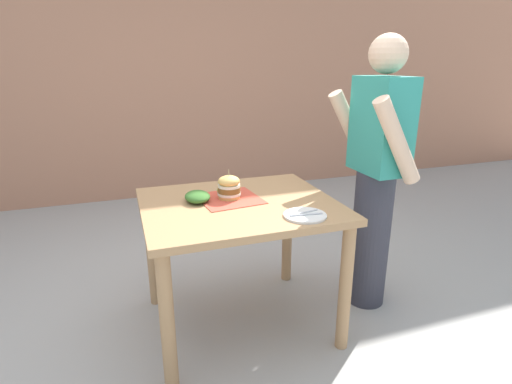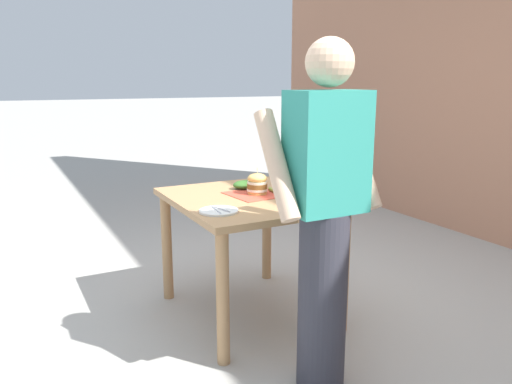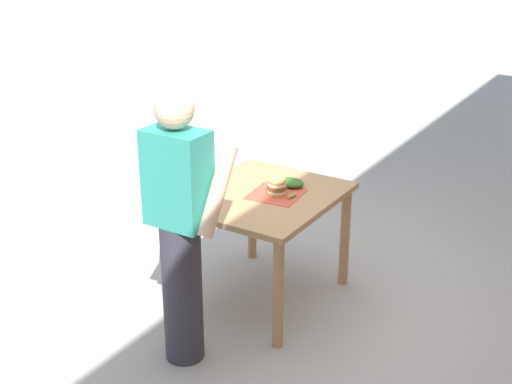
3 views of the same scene
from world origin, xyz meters
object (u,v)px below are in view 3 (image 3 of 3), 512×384
at_px(pickle_spear, 292,196).
at_px(side_plate_with_forks, 204,196).
at_px(patio_table, 264,211).
at_px(diner_across_table, 180,226).
at_px(sandwich, 277,185).
at_px(side_salad, 291,183).

distance_m(pickle_spear, side_plate_with_forks, 0.59).
bearing_deg(patio_table, diner_across_table, 87.50).
bearing_deg(diner_across_table, patio_table, -92.50).
bearing_deg(sandwich, diner_across_table, 82.53).
bearing_deg(pickle_spear, patio_table, 11.39).
height_order(sandwich, pickle_spear, sandwich).
height_order(side_plate_with_forks, side_salad, side_salad).
bearing_deg(patio_table, side_salad, -112.40).
bearing_deg(patio_table, pickle_spear, -168.61).
distance_m(sandwich, side_salad, 0.19).
relative_size(patio_table, side_plate_with_forks, 4.85).
height_order(patio_table, pickle_spear, pickle_spear).
xyz_separation_m(sandwich, pickle_spear, (-0.11, -0.00, -0.05)).
xyz_separation_m(patio_table, sandwich, (-0.08, -0.03, 0.20)).
distance_m(patio_table, side_salad, 0.28).
relative_size(pickle_spear, diner_across_table, 0.05).
bearing_deg(diner_across_table, side_salad, -96.70).
height_order(pickle_spear, side_plate_with_forks, pickle_spear).
xyz_separation_m(sandwich, side_salad, (-0.01, -0.18, -0.04)).
bearing_deg(side_salad, pickle_spear, 119.95).
xyz_separation_m(patio_table, side_plate_with_forks, (0.32, 0.25, 0.13)).
xyz_separation_m(patio_table, pickle_spear, (-0.19, -0.04, 0.14)).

